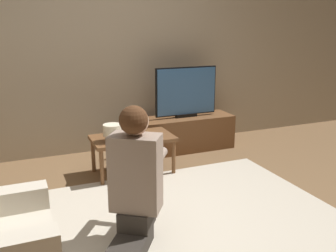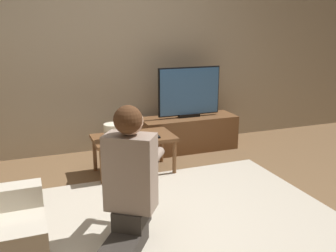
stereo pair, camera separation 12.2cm
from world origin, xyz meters
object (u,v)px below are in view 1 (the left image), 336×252
person_kneeling (135,179)px  tv (186,92)px  table_lamp (112,131)px  coffee_table (133,141)px

person_kneeling → tv: bearing=-89.9°
person_kneeling → table_lamp: size_ratio=5.51×
tv → table_lamp: (-1.07, -0.57, -0.22)m
tv → table_lamp: bearing=-152.0°
tv → person_kneeling: bearing=-124.6°
tv → coffee_table: size_ratio=0.95×
tv → coffee_table: tv is taller
tv → person_kneeling: (-1.22, -1.76, -0.23)m
person_kneeling → table_lamp: person_kneeling is taller
tv → coffee_table: bearing=-149.5°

